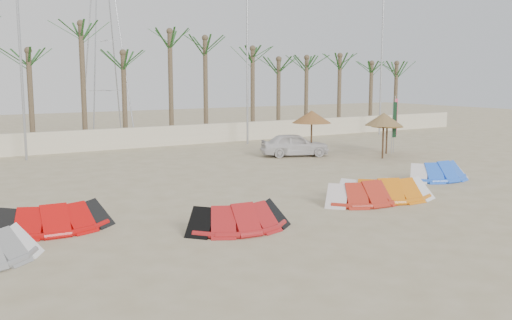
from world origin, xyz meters
TOP-DOWN VIEW (x-y plane):
  - ground at (0.00, 0.00)m, footprint 120.00×120.00m
  - boundary_wall at (0.00, 22.00)m, footprint 60.00×0.30m
  - palm_line at (0.67, 23.50)m, footprint 52.00×4.00m
  - lamp_b at (-5.96, 20.00)m, footprint 1.25×0.14m
  - lamp_c at (8.04, 20.00)m, footprint 1.25×0.14m
  - lamp_d at (20.04, 20.00)m, footprint 1.25×0.14m
  - pylon at (1.00, 28.00)m, footprint 3.00×3.00m
  - kite_red_left at (-8.02, 4.69)m, footprint 3.43×1.67m
  - kite_red_mid at (-3.31, 1.87)m, footprint 3.28×1.78m
  - kite_red_right at (2.37, 2.61)m, footprint 3.35×1.78m
  - kite_orange at (3.35, 2.70)m, footprint 4.01×2.68m
  - kite_blue at (8.30, 4.38)m, footprint 3.22×1.72m
  - parasol_left at (8.00, 12.97)m, footprint 2.22×2.22m
  - parasol_mid at (10.90, 10.29)m, footprint 2.06×2.06m
  - parasol_right at (12.51, 11.63)m, footprint 1.89×1.89m
  - flag_pink at (13.46, 11.83)m, footprint 0.44×0.19m
  - flag_green at (12.96, 11.50)m, footprint 0.45×0.10m
  - car at (7.32, 13.63)m, footprint 4.15×2.88m

SIDE VIEW (x-z plane):
  - ground at x=0.00m, z-range 0.00..0.00m
  - pylon at x=1.00m, z-range -7.00..7.00m
  - kite_blue at x=8.30m, z-range -0.03..0.87m
  - kite_red_mid at x=-3.31m, z-range -0.03..0.87m
  - kite_red_right at x=2.37m, z-range -0.03..0.87m
  - kite_red_left at x=-8.02m, z-range -0.03..0.87m
  - kite_orange at x=3.35m, z-range -0.03..0.87m
  - boundary_wall at x=0.00m, z-range 0.00..1.30m
  - car at x=7.32m, z-range 0.00..1.31m
  - flag_green at x=12.96m, z-range 0.30..3.48m
  - parasol_right at x=12.51m, z-range 0.78..3.06m
  - flag_pink at x=13.46m, z-range 0.31..3.69m
  - parasol_mid at x=10.90m, z-range 0.91..3.45m
  - parasol_left at x=8.00m, z-range 0.95..3.56m
  - lamp_b at x=-5.96m, z-range 0.27..11.27m
  - lamp_c at x=8.04m, z-range 0.27..11.27m
  - lamp_d at x=20.04m, z-range 0.27..11.27m
  - palm_line at x=0.67m, z-range 2.59..10.29m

